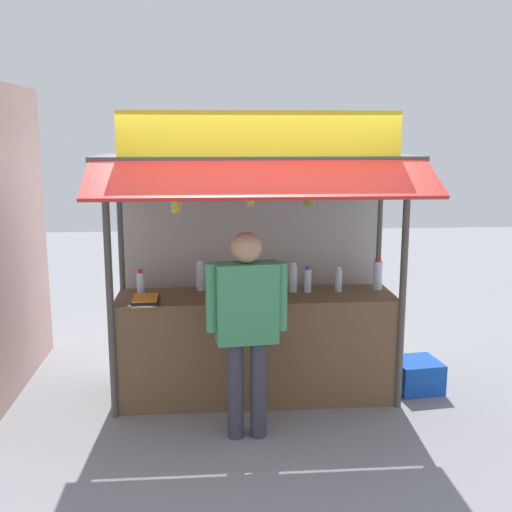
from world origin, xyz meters
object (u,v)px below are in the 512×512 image
at_px(magazine_stack_right, 145,300).
at_px(banana_bunch_inner_left, 310,196).
at_px(banana_bunch_rightmost, 250,198).
at_px(plastic_crate, 416,375).
at_px(vendor_person, 247,317).
at_px(banana_bunch_leftmost, 357,192).
at_px(water_bottle_front_left, 293,278).
at_px(water_bottle_center, 378,274).
at_px(banana_bunch_inner_right, 176,203).
at_px(water_bottle_far_right, 141,284).
at_px(water_bottle_front_right, 338,280).
at_px(magazine_stack_far_left, 248,294).
at_px(water_bottle_left, 201,276).
at_px(water_bottle_back_right, 308,280).

relative_size(magazine_stack_right, banana_bunch_inner_left, 1.17).
distance_m(banana_bunch_rightmost, plastic_crate, 2.38).
bearing_deg(vendor_person, banana_bunch_leftmost, 14.10).
bearing_deg(water_bottle_front_left, banana_bunch_inner_left, -83.82).
height_order(water_bottle_center, banana_bunch_rightmost, banana_bunch_rightmost).
xyz_separation_m(banana_bunch_leftmost, banana_bunch_inner_right, (-1.44, 0.00, -0.08)).
bearing_deg(water_bottle_far_right, banana_bunch_inner_left, -17.78).
height_order(water_bottle_front_right, magazine_stack_far_left, water_bottle_front_right).
bearing_deg(water_bottle_front_left, magazine_stack_right, -167.56).
xyz_separation_m(banana_bunch_rightmost, vendor_person, (-0.05, -0.35, -0.87)).
height_order(water_bottle_front_right, vendor_person, vendor_person).
height_order(water_bottle_front_right, water_bottle_front_left, water_bottle_front_left).
bearing_deg(plastic_crate, water_bottle_left, 175.20).
distance_m(magazine_stack_far_left, banana_bunch_rightmost, 0.92).
distance_m(water_bottle_left, banana_bunch_leftmost, 1.63).
height_order(water_bottle_far_right, banana_bunch_inner_right, banana_bunch_inner_right).
bearing_deg(water_bottle_left, water_bottle_front_left, -7.98).
xyz_separation_m(water_bottle_left, water_bottle_front_left, (0.83, -0.12, -0.00)).
distance_m(banana_bunch_rightmost, banana_bunch_inner_left, 0.47).
bearing_deg(water_bottle_front_right, water_bottle_far_right, -179.08).
xyz_separation_m(water_bottle_back_right, water_bottle_front_right, (0.28, 0.01, -0.01)).
relative_size(water_bottle_center, water_bottle_left, 1.07).
xyz_separation_m(magazine_stack_far_left, banana_bunch_inner_right, (-0.58, -0.30, 0.83)).
height_order(water_bottle_front_right, banana_bunch_inner_right, banana_bunch_inner_right).
relative_size(water_bottle_front_right, magazine_stack_right, 0.70).
relative_size(magazine_stack_far_left, banana_bunch_inner_right, 0.85).
distance_m(water_bottle_front_left, banana_bunch_rightmost, 1.02).
relative_size(water_bottle_far_right, banana_bunch_inner_right, 0.76).
xyz_separation_m(banana_bunch_leftmost, banana_bunch_inner_left, (-0.38, 0.00, -0.03)).
height_order(banana_bunch_rightmost, vendor_person, banana_bunch_rightmost).
distance_m(water_bottle_center, magazine_stack_right, 2.11).
bearing_deg(banana_bunch_inner_right, banana_bunch_inner_left, 0.01).
relative_size(water_bottle_back_right, magazine_stack_far_left, 0.89).
xyz_separation_m(water_bottle_back_right, water_bottle_far_right, (-1.48, -0.02, 0.00)).
bearing_deg(plastic_crate, magazine_stack_right, -174.53).
distance_m(banana_bunch_leftmost, banana_bunch_inner_left, 0.38).
height_order(water_bottle_front_left, banana_bunch_leftmost, banana_bunch_leftmost).
distance_m(magazine_stack_right, plastic_crate, 2.61).
bearing_deg(water_bottle_far_right, water_bottle_back_right, 0.88).
bearing_deg(vendor_person, banana_bunch_inner_right, 140.26).
xyz_separation_m(water_bottle_front_right, banana_bunch_leftmost, (0.03, -0.48, 0.83)).
height_order(water_bottle_left, vendor_person, vendor_person).
bearing_deg(water_bottle_left, banana_bunch_inner_left, -34.92).
height_order(vendor_person, plastic_crate, vendor_person).
relative_size(water_bottle_center, vendor_person, 0.18).
relative_size(banana_bunch_rightmost, banana_bunch_inner_left, 0.97).
bearing_deg(water_bottle_left, plastic_crate, -4.80).
height_order(water_bottle_front_left, magazine_stack_far_left, water_bottle_front_left).
height_order(water_bottle_far_right, vendor_person, vendor_person).
distance_m(water_bottle_front_left, banana_bunch_leftmost, 1.05).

